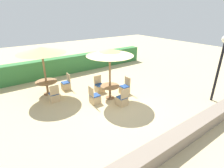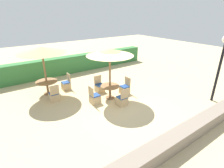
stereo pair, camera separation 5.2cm
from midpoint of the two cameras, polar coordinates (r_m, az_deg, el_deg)
The scene contains 14 objects.
ground_plane at distance 8.82m, azimuth 2.43°, elevation -6.64°, with size 40.00×40.00×0.00m, color #C6B284.
hedge_row at distance 13.51m, azimuth -13.37°, elevation 6.25°, with size 13.00×0.70×1.25m, color #387A3D.
stone_border at distance 6.76m, azimuth 21.21°, elevation -16.09°, with size 10.00×0.56×0.51m, color gray.
lamp_post at distance 9.86m, azimuth 32.45°, elevation 7.69°, with size 0.36×0.36×3.32m.
parasol_back_left at distance 9.77m, azimuth -21.87°, elevation 10.20°, with size 2.47×2.47×2.64m.
round_table_back_left at distance 10.29m, azimuth -20.38°, elevation 0.11°, with size 1.16×1.16×0.76m.
patio_chair_back_left_east at distance 10.73m, azimuth -14.57°, elevation -0.27°, with size 0.46×0.46×0.93m.
patio_chair_back_left_south at distance 9.48m, azimuth -18.19°, elevation -3.84°, with size 0.46×0.46×0.93m.
parasol_center at distance 8.59m, azimuth -0.54°, elevation 10.30°, with size 2.33×2.33×2.65m.
round_table_center at distance 9.20m, azimuth -0.50°, elevation -1.50°, with size 0.99×0.99×0.71m.
patio_chair_center_east at distance 9.86m, azimuth 4.34°, elevation -1.64°, with size 0.46×0.46×0.93m.
patio_chair_center_north at distance 10.07m, azimuth -3.93°, elevation -1.10°, with size 0.46×0.46×0.93m.
patio_chair_center_west at distance 8.87m, azimuth -5.50°, elevation -4.64°, with size 0.46×0.46×0.93m.
patio_chair_center_south at distance 8.65m, azimuth 3.49°, elevation -5.31°, with size 0.46×0.46×0.93m.
Camera 2 is at (-4.70, -6.08, 4.33)m, focal length 28.00 mm.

